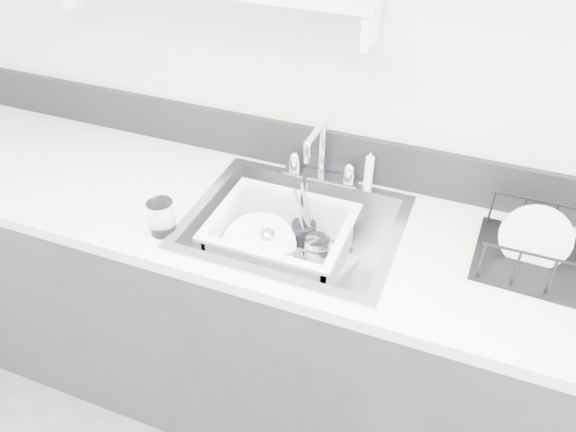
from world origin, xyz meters
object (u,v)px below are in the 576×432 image
at_px(sink, 294,245).
at_px(dish_rack, 552,247).
at_px(wash_tub, 281,241).
at_px(counter_run, 293,324).

distance_m(sink, dish_rack, 0.74).
relative_size(sink, wash_tub, 1.51).
xyz_separation_m(counter_run, sink, (0.00, 0.00, 0.37)).
relative_size(wash_tub, dish_rack, 1.12).
distance_m(counter_run, dish_rack, 0.89).
bearing_deg(counter_run, wash_tub, -178.91).
xyz_separation_m(sink, dish_rack, (0.72, 0.07, 0.16)).
bearing_deg(sink, counter_run, 0.00).
xyz_separation_m(sink, wash_tub, (-0.04, -0.00, 0.00)).
distance_m(sink, wash_tub, 0.04).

